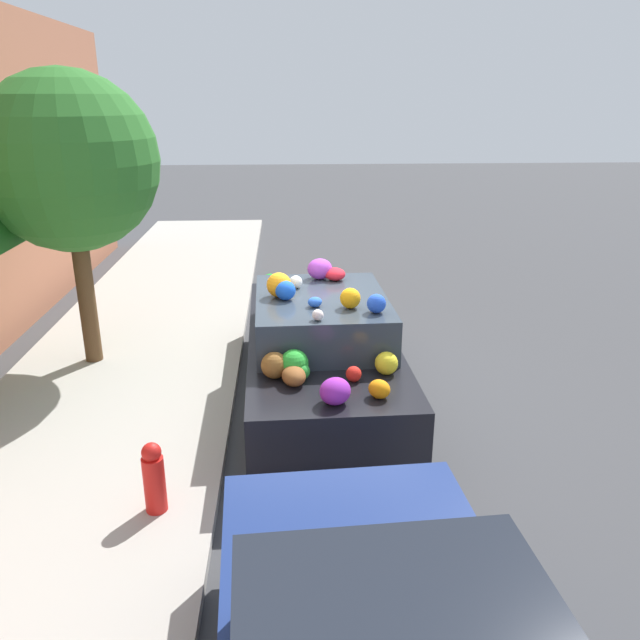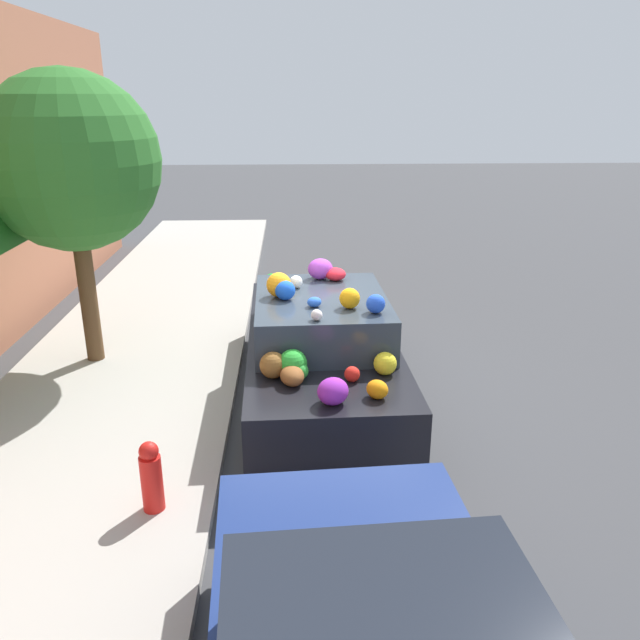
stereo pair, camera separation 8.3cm
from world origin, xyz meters
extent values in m
plane|color=#424244|center=(0.00, 0.00, 0.00)|extent=(60.00, 60.00, 0.00)
cube|color=#B2ADA3|center=(0.00, 2.70, 0.06)|extent=(24.00, 3.20, 0.12)
cylinder|color=brown|center=(1.17, 3.21, 1.11)|extent=(0.24, 0.24, 1.99)
sphere|color=#2D7228|center=(1.17, 3.21, 2.93)|extent=(2.36, 2.36, 2.36)
cylinder|color=red|center=(-2.44, 1.64, 0.39)|extent=(0.20, 0.20, 0.55)
sphere|color=red|center=(-2.44, 1.64, 0.73)|extent=(0.18, 0.18, 0.18)
cube|color=black|center=(0.00, -0.02, 0.61)|extent=(4.55, 1.91, 0.62)
cube|color=#333D47|center=(-0.18, -0.02, 1.19)|extent=(2.07, 1.63, 0.53)
cylinder|color=black|center=(1.37, 0.85, 0.30)|extent=(0.61, 0.20, 0.60)
cylinder|color=black|center=(1.42, -0.80, 0.30)|extent=(0.61, 0.20, 0.60)
cylinder|color=black|center=(-1.42, 0.77, 0.30)|extent=(0.61, 0.20, 0.60)
cylinder|color=black|center=(-1.37, -0.88, 0.30)|extent=(0.61, 0.20, 0.60)
sphere|color=white|center=(0.17, 0.28, 1.54)|extent=(0.19, 0.19, 0.16)
ellipsoid|color=orange|center=(-1.87, -0.49, 1.02)|extent=(0.30, 0.30, 0.19)
sphere|color=blue|center=(-0.83, -0.60, 1.56)|extent=(0.30, 0.30, 0.22)
ellipsoid|color=blue|center=(-0.58, 0.08, 1.51)|extent=(0.22, 0.22, 0.12)
sphere|color=yellow|center=(-1.31, -0.65, 1.05)|extent=(0.31, 0.31, 0.25)
ellipsoid|color=purple|center=(0.58, -0.05, 1.59)|extent=(0.42, 0.43, 0.27)
ellipsoid|color=purple|center=(-1.96, -0.05, 1.05)|extent=(0.44, 0.43, 0.26)
sphere|color=orange|center=(-0.18, 0.49, 1.60)|extent=(0.35, 0.35, 0.30)
ellipsoid|color=blue|center=(-0.30, 0.41, 1.57)|extent=(0.26, 0.27, 0.23)
ellipsoid|color=green|center=(-1.40, 0.28, 1.02)|extent=(0.27, 0.27, 0.19)
ellipsoid|color=brown|center=(-1.51, 0.34, 1.02)|extent=(0.37, 0.30, 0.19)
sphere|color=green|center=(1.89, 0.64, 1.05)|extent=(0.26, 0.26, 0.25)
sphere|color=#905E28|center=(-1.33, 0.54, 1.06)|extent=(0.38, 0.38, 0.28)
sphere|color=red|center=(-1.47, -0.28, 1.01)|extent=(0.22, 0.22, 0.17)
ellipsoid|color=white|center=(-1.04, 0.07, 1.52)|extent=(0.18, 0.18, 0.12)
ellipsoid|color=red|center=(1.10, -0.68, 0.98)|extent=(0.18, 0.22, 0.11)
sphere|color=blue|center=(1.78, 0.74, 0.99)|extent=(0.15, 0.15, 0.14)
sphere|color=green|center=(-1.33, 0.34, 1.08)|extent=(0.38, 0.38, 0.31)
sphere|color=black|center=(1.04, -0.38, 1.04)|extent=(0.33, 0.33, 0.23)
ellipsoid|color=red|center=(0.51, -0.24, 1.54)|extent=(0.39, 0.38, 0.16)
sphere|color=#F79F11|center=(-0.65, -0.32, 1.57)|extent=(0.33, 0.33, 0.24)
cylinder|color=black|center=(-4.00, 0.79, 0.28)|extent=(0.58, 0.21, 0.57)
cylinder|color=black|center=(-3.90, -0.84, 0.28)|extent=(0.58, 0.21, 0.57)
camera|label=1|loc=(-7.37, 0.41, 3.73)|focal=35.00mm
camera|label=2|loc=(-7.38, 0.33, 3.73)|focal=35.00mm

